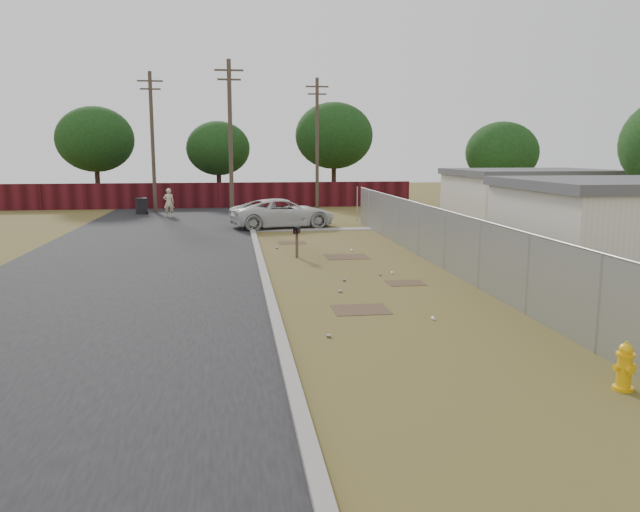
{
  "coord_description": "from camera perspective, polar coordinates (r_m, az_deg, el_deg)",
  "views": [
    {
      "loc": [
        -3.92,
        -19.98,
        3.92
      ],
      "look_at": [
        -1.59,
        -3.22,
        1.1
      ],
      "focal_mm": 35.0,
      "sensor_mm": 36.0,
      "label": 1
    }
  ],
  "objects": [
    {
      "name": "ground",
      "position": [
        20.74,
        3.12,
        -1.45
      ],
      "size": [
        120.0,
        120.0,
        0.0
      ],
      "primitive_type": "plane",
      "color": "brown",
      "rests_on": "ground"
    },
    {
      "name": "street",
      "position": [
        28.44,
        -13.57,
        1.31
      ],
      "size": [
        15.1,
        60.0,
        0.12
      ],
      "color": "black",
      "rests_on": "ground"
    },
    {
      "name": "chainlink_fence",
      "position": [
        22.38,
        10.5,
        1.28
      ],
      "size": [
        0.1,
        27.06,
        2.02
      ],
      "color": "#989AA1",
      "rests_on": "ground"
    },
    {
      "name": "privacy_fence",
      "position": [
        45.13,
        -10.6,
        5.47
      ],
      "size": [
        30.0,
        0.12,
        1.8
      ],
      "primitive_type": "cube",
      "color": "#4F1018",
      "rests_on": "ground"
    },
    {
      "name": "utility_poles",
      "position": [
        40.66,
        -7.7,
        10.47
      ],
      "size": [
        12.6,
        8.24,
        9.0
      ],
      "color": "#4D3F33",
      "rests_on": "ground"
    },
    {
      "name": "houses",
      "position": [
        26.93,
        22.54,
        3.72
      ],
      "size": [
        9.3,
        17.24,
        3.1
      ],
      "color": "beige",
      "rests_on": "ground"
    },
    {
      "name": "horizon_trees",
      "position": [
        43.8,
        -1.71,
        10.39
      ],
      "size": [
        33.32,
        31.94,
        7.78
      ],
      "color": "#342317",
      "rests_on": "ground"
    },
    {
      "name": "fire_hydrant",
      "position": [
        11.68,
        26.09,
        -9.12
      ],
      "size": [
        0.38,
        0.37,
        0.84
      ],
      "color": "#EBAD0C",
      "rests_on": "ground"
    },
    {
      "name": "mailbox",
      "position": [
        23.37,
        -2.14,
        2.14
      ],
      "size": [
        0.32,
        0.52,
        1.19
      ],
      "color": "brown",
      "rests_on": "ground"
    },
    {
      "name": "pickup_truck",
      "position": [
        32.9,
        -3.41,
        3.94
      ],
      "size": [
        5.91,
        3.72,
        1.52
      ],
      "primitive_type": "imported",
      "rotation": [
        0.0,
        0.0,
        1.8
      ],
      "color": "silver",
      "rests_on": "ground"
    },
    {
      "name": "pedestrian",
      "position": [
        39.46,
        -13.65,
        4.77
      ],
      "size": [
        0.66,
        0.45,
        1.75
      ],
      "primitive_type": "imported",
      "rotation": [
        0.0,
        0.0,
        3.19
      ],
      "color": "beige",
      "rests_on": "ground"
    },
    {
      "name": "trash_bin",
      "position": [
        41.55,
        -16.03,
        4.42
      ],
      "size": [
        0.88,
        0.86,
        1.04
      ],
      "color": "black",
      "rests_on": "ground"
    },
    {
      "name": "scattered_litter",
      "position": [
        19.54,
        2.93,
        -2.01
      ],
      "size": [
        3.45,
        12.71,
        0.07
      ],
      "color": "white",
      "rests_on": "ground"
    }
  ]
}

